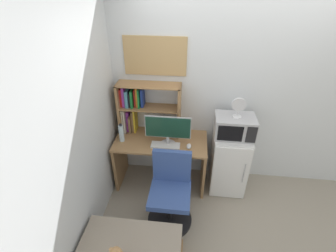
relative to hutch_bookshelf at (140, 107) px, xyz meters
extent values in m
cube|color=silver|center=(1.64, 0.13, 0.17)|extent=(6.40, 0.04, 2.60)
cube|color=silver|center=(-0.38, -1.49, 0.17)|extent=(0.04, 4.40, 2.60)
cube|color=#997047|center=(0.31, -0.19, -0.40)|extent=(1.22, 0.61, 0.03)
cube|color=#997047|center=(-0.29, -0.19, -0.77)|extent=(0.04, 0.55, 0.72)
cube|color=#997047|center=(0.90, -0.19, -0.77)|extent=(0.04, 0.55, 0.72)
cube|color=#997047|center=(-0.26, -0.01, -0.03)|extent=(0.03, 0.26, 0.71)
cube|color=#997047|center=(0.53, -0.01, -0.03)|extent=(0.03, 0.26, 0.71)
cube|color=#997047|center=(0.14, -0.01, 0.32)|extent=(0.82, 0.26, 0.01)
cube|color=#997047|center=(0.14, -0.01, 0.00)|extent=(0.76, 0.26, 0.01)
cube|color=silver|center=(-0.23, 0.01, -0.21)|extent=(0.02, 0.19, 0.35)
cube|color=silver|center=(-0.20, 0.00, -0.21)|extent=(0.02, 0.21, 0.35)
cube|color=purple|center=(-0.17, 0.02, -0.24)|extent=(0.04, 0.14, 0.30)
cube|color=brown|center=(-0.14, 0.00, -0.26)|extent=(0.03, 0.21, 0.25)
cube|color=brown|center=(-0.10, 0.02, -0.23)|extent=(0.03, 0.16, 0.31)
cube|color=gold|center=(-0.07, 0.01, -0.22)|extent=(0.02, 0.17, 0.34)
cube|color=#B21E1E|center=(-0.23, 0.02, 0.13)|extent=(0.03, 0.16, 0.25)
cube|color=purple|center=(-0.19, 0.01, 0.14)|extent=(0.03, 0.18, 0.27)
cube|color=teal|center=(-0.15, 0.01, 0.12)|extent=(0.04, 0.20, 0.23)
cube|color=black|center=(-0.11, 0.01, 0.11)|extent=(0.02, 0.17, 0.20)
cube|color=#197233|center=(-0.08, 0.00, 0.13)|extent=(0.03, 0.20, 0.24)
cube|color=#B21E1E|center=(-0.05, 0.02, 0.13)|extent=(0.02, 0.14, 0.24)
cube|color=orange|center=(-0.02, 0.02, 0.15)|extent=(0.03, 0.14, 0.28)
cube|color=#197233|center=(0.01, 0.01, 0.14)|extent=(0.02, 0.19, 0.26)
cube|color=navy|center=(0.04, 0.02, 0.13)|extent=(0.03, 0.14, 0.25)
cylinder|color=#B7B7BC|center=(0.41, -0.27, -0.38)|extent=(0.20, 0.20, 0.02)
cylinder|color=#B7B7BC|center=(0.41, -0.27, -0.32)|extent=(0.04, 0.04, 0.11)
cube|color=#B7B7BC|center=(0.41, -0.27, -0.12)|extent=(0.58, 0.01, 0.30)
cube|color=#193D2D|center=(0.41, -0.27, -0.12)|extent=(0.56, 0.02, 0.28)
cube|color=silver|center=(0.38, -0.31, -0.38)|extent=(0.37, 0.14, 0.02)
ellipsoid|color=silver|center=(0.68, -0.31, -0.37)|extent=(0.06, 0.11, 0.04)
cylinder|color=silver|center=(-0.20, -0.26, -0.27)|extent=(0.07, 0.07, 0.23)
cylinder|color=black|center=(-0.20, -0.26, -0.14)|extent=(0.04, 0.04, 0.02)
cube|color=white|center=(1.24, -0.15, -0.70)|extent=(0.47, 0.49, 0.87)
cube|color=white|center=(1.24, -0.41, -0.70)|extent=(0.45, 0.01, 0.84)
cylinder|color=#B2B2B7|center=(1.40, -0.42, -0.65)|extent=(0.01, 0.01, 0.31)
cube|color=#ADADB2|center=(1.24, -0.15, -0.12)|extent=(0.49, 0.34, 0.27)
cube|color=black|center=(1.17, -0.33, -0.12)|extent=(0.30, 0.01, 0.21)
cube|color=black|center=(1.41, -0.33, -0.12)|extent=(0.12, 0.01, 0.22)
cylinder|color=silver|center=(1.25, -0.15, 0.02)|extent=(0.11, 0.11, 0.01)
cylinder|color=silver|center=(1.25, -0.15, 0.06)|extent=(0.02, 0.02, 0.08)
cylinder|color=silver|center=(1.25, -0.16, 0.19)|extent=(0.17, 0.03, 0.17)
cylinder|color=black|center=(0.50, -0.86, -1.11)|extent=(0.55, 0.55, 0.04)
cylinder|color=black|center=(0.50, -0.86, -0.90)|extent=(0.04, 0.04, 0.42)
cube|color=#334C8C|center=(0.50, -0.86, -0.67)|extent=(0.47, 0.47, 0.07)
cube|color=#334C8C|center=(0.50, -0.64, -0.42)|extent=(0.45, 0.06, 0.43)
sphere|color=#AD7F51|center=(0.08, -1.68, -0.50)|extent=(0.04, 0.04, 0.04)
sphere|color=#AD7F51|center=(0.16, -1.68, -0.50)|extent=(0.04, 0.04, 0.04)
cube|color=tan|center=(0.21, 0.10, 0.65)|extent=(0.77, 0.02, 0.47)
camera|label=1|loc=(0.71, -2.84, 1.52)|focal=26.34mm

